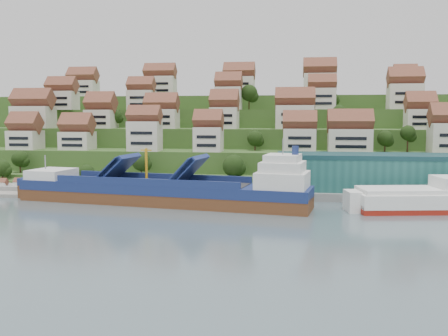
# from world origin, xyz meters

# --- Properties ---
(ground) EXTENTS (300.00, 300.00, 0.00)m
(ground) POSITION_xyz_m (0.00, 0.00, 0.00)
(ground) COLOR slate
(ground) RESTS_ON ground
(quay) EXTENTS (180.00, 14.00, 2.20)m
(quay) POSITION_xyz_m (20.00, 15.00, 1.10)
(quay) COLOR gray
(quay) RESTS_ON ground
(pebble_beach) EXTENTS (45.00, 20.00, 1.00)m
(pebble_beach) POSITION_xyz_m (-58.00, 12.00, 0.50)
(pebble_beach) COLOR gray
(pebble_beach) RESTS_ON ground
(hillside) EXTENTS (260.00, 128.00, 31.00)m
(hillside) POSITION_xyz_m (0.00, 103.55, 10.66)
(hillside) COLOR #2D4C1E
(hillside) RESTS_ON ground
(hillside_village) EXTENTS (159.41, 63.66, 29.01)m
(hillside_village) POSITION_xyz_m (0.38, 60.91, 24.49)
(hillside_village) COLOR silver
(hillside_village) RESTS_ON ground
(hillside_trees) EXTENTS (131.55, 61.83, 31.79)m
(hillside_trees) POSITION_xyz_m (-4.25, 45.29, 16.88)
(hillside_trees) COLOR #1F3712
(hillside_trees) RESTS_ON ground
(warehouse) EXTENTS (60.00, 15.00, 10.00)m
(warehouse) POSITION_xyz_m (52.00, 17.00, 7.20)
(warehouse) COLOR #24645F
(warehouse) RESTS_ON quay
(flagpole) EXTENTS (1.28, 0.16, 8.00)m
(flagpole) POSITION_xyz_m (18.11, 10.00, 6.88)
(flagpole) COLOR gray
(flagpole) RESTS_ON quay
(cargo_ship) EXTENTS (78.03, 23.15, 17.09)m
(cargo_ship) POSITION_xyz_m (-5.03, -1.20, 3.26)
(cargo_ship) COLOR brown
(cargo_ship) RESTS_ON ground
(second_ship) EXTENTS (32.43, 16.82, 8.95)m
(second_ship) POSITION_xyz_m (57.58, -0.90, 2.70)
(second_ship) COLOR maroon
(second_ship) RESTS_ON ground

